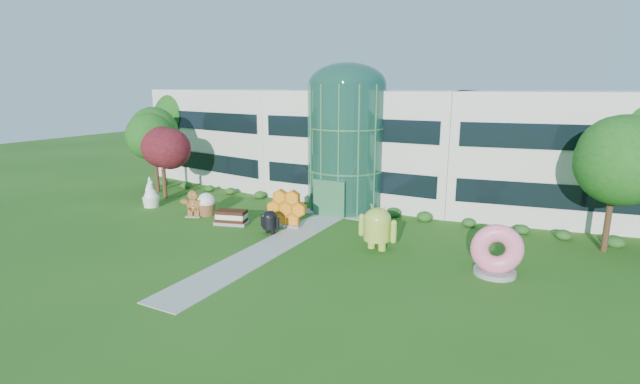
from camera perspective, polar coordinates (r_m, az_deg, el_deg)
The scene contains 14 objects.
ground at distance 27.92m, azimuth -7.35°, elevation -7.48°, with size 140.00×140.00×0.00m, color #215114.
building at distance 42.42m, azimuth 6.70°, elevation 6.03°, with size 46.00×15.00×9.30m, color beige, non-canonical shape.
atrium at distance 36.91m, azimuth 3.28°, elevation 5.46°, with size 6.00×6.00×9.80m, color #194738.
walkway at distance 29.46m, azimuth -5.09°, elevation -6.27°, with size 2.40×20.00×0.04m, color #9E9E93.
tree_red at distance 42.67m, azimuth -18.75°, elevation 3.23°, with size 4.00×4.00×6.00m, color #3F0C14, non-canonical shape.
trees_backdrop at distance 37.91m, azimuth 3.90°, elevation 4.59°, with size 52.00×8.00×8.40m, color #134E14, non-canonical shape.
android_green at distance 28.11m, azimuth 7.06°, elevation -4.06°, with size 2.69×1.79×3.05m, color #99B83B, non-canonical shape.
android_black at distance 31.17m, azimuth -6.19°, elevation -3.47°, with size 1.63×1.09×1.85m, color black, non-canonical shape.
donut at distance 25.94m, azimuth 20.89°, elevation -6.57°, with size 2.70×1.30×2.81m, color #F65D8C, non-canonical shape.
gingerbread at distance 36.21m, azimuth -15.33°, elevation -1.36°, with size 2.23×0.86×2.06m, color brown, non-canonical shape.
ice_cream_sandwich at distance 33.74m, azimuth -10.85°, elevation -3.07°, with size 2.34×1.17×1.04m, color black, non-canonical shape.
honeycomb at distance 32.58m, azimuth -4.13°, elevation -2.21°, with size 3.04×1.09×2.39m, color orange, non-canonical shape.
froyo at distance 40.18m, azimuth -20.15°, elevation 0.00°, with size 1.45×1.45×2.49m, color white, non-canonical shape.
cupcake at distance 36.38m, azimuth -13.82°, elevation -1.45°, with size 1.47×1.47×1.77m, color white, non-canonical shape.
Camera 1 is at (15.32, -21.23, 9.70)m, focal length 26.00 mm.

